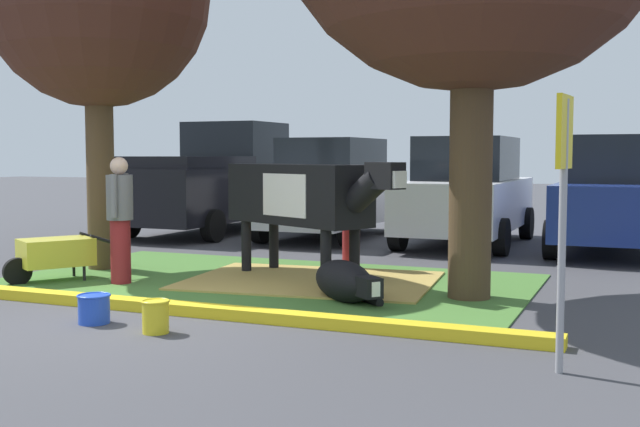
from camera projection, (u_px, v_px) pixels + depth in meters
name	position (u px, v px, depth m)	size (l,w,h in m)	color
ground_plane	(136.00, 317.00, 8.14)	(80.00, 80.00, 0.00)	#424247
grass_island	(265.00, 282.00, 10.32)	(6.87, 4.07, 0.02)	#477A33
curb_yellow	(173.00, 308.00, 8.31)	(8.07, 0.24, 0.12)	yellow
hay_bedding	(311.00, 281.00, 10.29)	(3.20, 2.40, 0.04)	tan
cow_holstein	(303.00, 195.00, 10.41)	(2.94, 1.78, 1.60)	black
calf_lying	(345.00, 282.00, 8.92)	(1.19, 1.11, 0.48)	black
person_handler	(120.00, 216.00, 10.08)	(0.34, 0.51, 1.66)	maroon
person_visitor_near	(351.00, 214.00, 11.41)	(0.52, 0.34, 1.53)	maroon
wheelbarrow	(54.00, 253.00, 10.33)	(1.18, 1.50, 0.63)	gold
parking_sign	(564.00, 178.00, 5.93)	(0.08, 0.44, 2.15)	#99999E
bucket_blue	(94.00, 308.00, 7.81)	(0.34, 0.34, 0.29)	blue
bucket_yellow	(156.00, 316.00, 7.38)	(0.28, 0.28, 0.32)	yellow
pickup_truck_black	(217.00, 181.00, 17.05)	(2.24, 5.41, 2.42)	black
sedan_silver	(333.00, 190.00, 15.78)	(2.04, 4.41, 2.02)	silver
hatchback_white	(467.00, 192.00, 14.60)	(2.04, 4.41, 2.02)	silver
sedan_blue	(616.00, 196.00, 13.49)	(2.04, 4.41, 2.02)	navy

